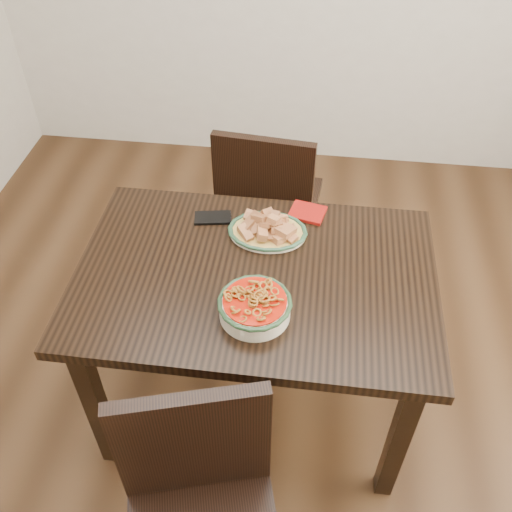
# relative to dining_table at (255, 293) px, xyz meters

# --- Properties ---
(floor) EXTENTS (3.50, 3.50, 0.00)m
(floor) POSITION_rel_dining_table_xyz_m (0.05, 0.09, -0.65)
(floor) COLOR #321E10
(floor) RESTS_ON ground
(dining_table) EXTENTS (1.19, 0.80, 0.75)m
(dining_table) POSITION_rel_dining_table_xyz_m (0.00, 0.00, 0.00)
(dining_table) COLOR black
(dining_table) RESTS_ON ground
(chair_far) EXTENTS (0.46, 0.46, 0.89)m
(chair_far) POSITION_rel_dining_table_xyz_m (-0.03, 0.70, -0.15)
(chair_far) COLOR black
(chair_far) RESTS_ON ground
(chair_near) EXTENTS (0.52, 0.52, 0.89)m
(chair_near) POSITION_rel_dining_table_xyz_m (-0.06, -0.68, -0.15)
(chair_near) COLOR black
(chair_near) RESTS_ON ground
(fish_plate) EXTENTS (0.27, 0.21, 0.11)m
(fish_plate) POSITION_rel_dining_table_xyz_m (0.02, 0.20, 0.14)
(fish_plate) COLOR beige
(fish_plate) RESTS_ON dining_table
(noodle_bowl) EXTENTS (0.23, 0.23, 0.08)m
(noodle_bowl) POSITION_rel_dining_table_xyz_m (0.02, -0.18, 0.14)
(noodle_bowl) COLOR white
(noodle_bowl) RESTS_ON dining_table
(smartphone) EXTENTS (0.14, 0.09, 0.01)m
(smartphone) POSITION_rel_dining_table_xyz_m (-0.19, 0.26, 0.10)
(smartphone) COLOR black
(smartphone) RESTS_ON dining_table
(napkin) EXTENTS (0.15, 0.13, 0.01)m
(napkin) POSITION_rel_dining_table_xyz_m (0.15, 0.33, 0.11)
(napkin) COLOR #9B110B
(napkin) RESTS_ON dining_table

